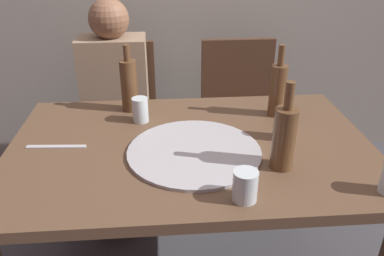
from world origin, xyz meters
name	(u,v)px	position (x,y,z in m)	size (l,w,h in m)	color
dining_table	(191,163)	(0.00, 0.00, 0.67)	(1.37, 0.89, 0.75)	brown
pizza_tray	(194,151)	(0.01, -0.07, 0.76)	(0.49, 0.49, 0.01)	#ADADB2
wine_bottle	(278,89)	(0.39, 0.23, 0.87)	(0.07, 0.07, 0.31)	brown
beer_bottle	(284,137)	(0.29, -0.18, 0.87)	(0.08, 0.08, 0.31)	brown
water_bottle	(129,85)	(-0.25, 0.33, 0.87)	(0.07, 0.07, 0.30)	brown
tumbler_near	(245,186)	(0.13, -0.35, 0.80)	(0.08, 0.08, 0.10)	silver
wine_glass	(140,110)	(-0.20, 0.21, 0.80)	(0.07, 0.07, 0.10)	silver
soda_can	(286,124)	(0.37, 0.02, 0.81)	(0.07, 0.07, 0.12)	pink
table_knife	(56,147)	(-0.50, 0.01, 0.75)	(0.22, 0.02, 0.01)	#B7B7BC
chair_left	(119,111)	(-0.36, 0.84, 0.51)	(0.44, 0.44, 0.90)	#472D1E
chair_right	(239,107)	(0.36, 0.84, 0.51)	(0.44, 0.44, 0.90)	#472D1E
guest_in_sweater	(115,101)	(-0.36, 0.69, 0.64)	(0.36, 0.56, 1.17)	#937A60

